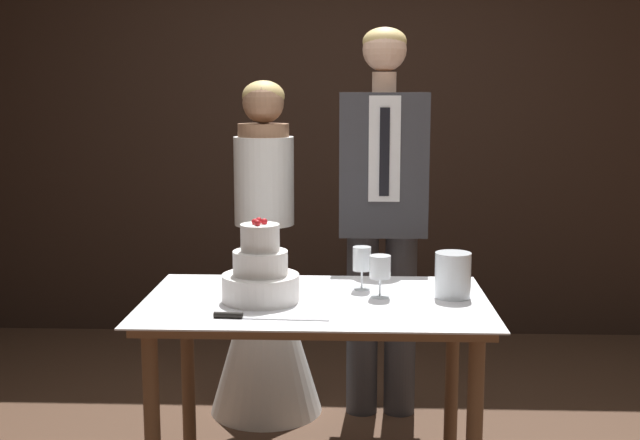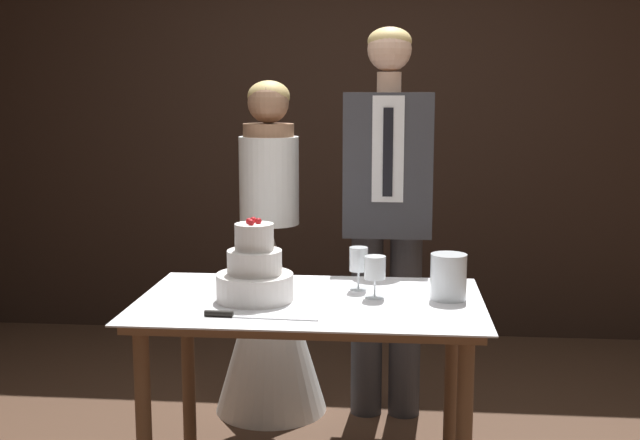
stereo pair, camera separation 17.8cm
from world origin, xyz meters
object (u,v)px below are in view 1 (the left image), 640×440
object	(u,v)px
wine_glass_middle	(362,261)
hurricane_candle	(453,276)
cake_knife	(248,316)
groom	(383,205)
tiered_cake	(260,274)
wine_glass_near	(380,268)
cake_table	(316,325)
bride	(265,294)

from	to	relation	value
wine_glass_middle	hurricane_candle	world-z (taller)	hurricane_candle
cake_knife	groom	world-z (taller)	groom
tiered_cake	wine_glass_middle	size ratio (longest dim) A/B	1.83
wine_glass_near	cake_table	bearing A→B (deg)	-168.67
tiered_cake	wine_glass_near	world-z (taller)	tiered_cake
tiered_cake	groom	bearing A→B (deg)	60.15
cake_knife	wine_glass_near	size ratio (longest dim) A/B	2.49
cake_table	tiered_cake	distance (m)	0.29
cake_knife	wine_glass_middle	distance (m)	0.59
cake_table	tiered_cake	xyz separation A→B (m)	(-0.20, -0.02, 0.20)
cake_table	cake_knife	world-z (taller)	cake_knife
cake_table	wine_glass_middle	world-z (taller)	wine_glass_middle
cake_knife	bride	world-z (taller)	bride
bride	cake_knife	bearing A→B (deg)	-86.91
hurricane_candle	bride	distance (m)	1.13
bride	groom	size ratio (longest dim) A/B	0.87
cake_table	groom	size ratio (longest dim) A/B	0.70
tiered_cake	bride	distance (m)	0.89
hurricane_candle	groom	bearing A→B (deg)	107.21
bride	cake_table	bearing A→B (deg)	-71.19
wine_glass_middle	bride	bearing A→B (deg)	124.86
cake_knife	hurricane_candle	bearing A→B (deg)	26.09
tiered_cake	hurricane_candle	size ratio (longest dim) A/B	1.80
tiered_cake	bride	size ratio (longest dim) A/B	0.20
wine_glass_near	cake_knife	bearing A→B (deg)	-146.22
cake_knife	tiered_cake	bearing A→B (deg)	88.97
wine_glass_near	bride	world-z (taller)	bride
hurricane_candle	groom	xyz separation A→B (m)	(-0.23, 0.76, 0.16)
hurricane_candle	wine_glass_middle	bearing A→B (deg)	161.53
tiered_cake	cake_knife	world-z (taller)	tiered_cake
cake_knife	wine_glass_middle	bearing A→B (deg)	50.33
hurricane_candle	wine_glass_near	bearing A→B (deg)	-178.65
hurricane_candle	groom	distance (m)	0.81
bride	hurricane_candle	bearing A→B (deg)	-43.89
cake_table	bride	xyz separation A→B (m)	(-0.28, 0.81, -0.10)
wine_glass_near	bride	size ratio (longest dim) A/B	0.10
tiered_cake	wine_glass_middle	xyz separation A→B (m)	(0.38, 0.19, 0.01)
tiered_cake	wine_glass_middle	distance (m)	0.42
cake_table	wine_glass_middle	distance (m)	0.32
wine_glass_near	wine_glass_middle	size ratio (longest dim) A/B	0.95
cake_knife	groom	xyz separation A→B (m)	(0.50, 1.07, 0.23)
cake_knife	bride	size ratio (longest dim) A/B	0.25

